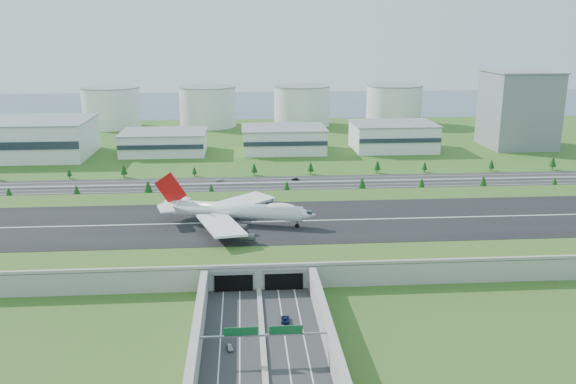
{
  "coord_description": "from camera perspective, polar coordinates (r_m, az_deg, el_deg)",
  "views": [
    {
      "loc": [
        -4.62,
        -241.71,
        86.54
      ],
      "look_at": [
        16.43,
        35.0,
        11.36
      ],
      "focal_mm": 38.0,
      "sensor_mm": 36.0,
      "label": 1
    }
  ],
  "objects": [
    {
      "name": "ground",
      "position": [
        256.78,
        -3.07,
        -4.56
      ],
      "size": [
        1200.0,
        1200.0,
        0.0
      ],
      "primitive_type": "plane",
      "color": "#345219",
      "rests_on": "ground"
    },
    {
      "name": "airfield_deck",
      "position": [
        255.34,
        -3.09,
        -3.7
      ],
      "size": [
        520.0,
        100.0,
        9.2
      ],
      "color": "gray",
      "rests_on": "ground"
    },
    {
      "name": "underpass_road",
      "position": [
        164.85,
        -2.23,
        -15.13
      ],
      "size": [
        38.8,
        120.4,
        8.0
      ],
      "color": "#28282B",
      "rests_on": "ground"
    },
    {
      "name": "sign_gantry_near",
      "position": [
        166.93,
        -2.3,
        -13.33
      ],
      "size": [
        38.7,
        0.7,
        9.8
      ],
      "color": "gray",
      "rests_on": "ground"
    },
    {
      "name": "north_expressway",
      "position": [
        347.67,
        -3.45,
        0.73
      ],
      "size": [
        560.0,
        36.0,
        0.12
      ],
      "primitive_type": "cube",
      "color": "#28282B",
      "rests_on": "ground"
    },
    {
      "name": "tree_row",
      "position": [
        349.01,
        0.67,
        1.58
      ],
      "size": [
        501.99,
        48.7,
        8.5
      ],
      "color": "#3D2819",
      "rests_on": "ground"
    },
    {
      "name": "hangar_west",
      "position": [
        463.59,
        -25.27,
        4.52
      ],
      "size": [
        120.0,
        60.0,
        25.0
      ],
      "primitive_type": "cube",
      "color": "silver",
      "rests_on": "ground"
    },
    {
      "name": "hangar_mid_a",
      "position": [
        442.37,
        -11.51,
        4.56
      ],
      "size": [
        58.0,
        42.0,
        15.0
      ],
      "primitive_type": "cube",
      "color": "silver",
      "rests_on": "ground"
    },
    {
      "name": "hangar_mid_b",
      "position": [
        439.71,
        -0.42,
        4.93
      ],
      "size": [
        58.0,
        42.0,
        17.0
      ],
      "primitive_type": "cube",
      "color": "silver",
      "rests_on": "ground"
    },
    {
      "name": "hangar_mid_c",
      "position": [
        452.02,
        9.79,
        5.12
      ],
      "size": [
        58.0,
        42.0,
        19.0
      ],
      "primitive_type": "cube",
      "color": "silver",
      "rests_on": "ground"
    },
    {
      "name": "office_tower",
      "position": [
        485.87,
        20.77,
        7.21
      ],
      "size": [
        46.0,
        46.0,
        55.0
      ],
      "primitive_type": "cube",
      "color": "slate",
      "rests_on": "ground"
    },
    {
      "name": "fuel_tank_a",
      "position": [
        567.86,
        -16.18,
        7.58
      ],
      "size": [
        50.0,
        50.0,
        35.0
      ],
      "primitive_type": "cylinder",
      "color": "white",
      "rests_on": "ground"
    },
    {
      "name": "fuel_tank_b",
      "position": [
        556.84,
        -7.52,
        7.91
      ],
      "size": [
        50.0,
        50.0,
        35.0
      ],
      "primitive_type": "cylinder",
      "color": "white",
      "rests_on": "ground"
    },
    {
      "name": "fuel_tank_c",
      "position": [
        558.69,
        1.31,
        8.06
      ],
      "size": [
        50.0,
        50.0,
        35.0
      ],
      "primitive_type": "cylinder",
      "color": "white",
      "rests_on": "ground"
    },
    {
      "name": "fuel_tank_d",
      "position": [
        573.28,
        9.88,
        8.02
      ],
      "size": [
        50.0,
        50.0,
        35.0
      ],
      "primitive_type": "cylinder",
      "color": "white",
      "rests_on": "ground"
    },
    {
      "name": "bay_water",
      "position": [
        726.89,
        -4.0,
        8.29
      ],
      "size": [
        1200.0,
        260.0,
        0.06
      ],
      "primitive_type": "cube",
      "color": "#334961",
      "rests_on": "ground"
    },
    {
      "name": "boeing_747",
      "position": [
        250.69,
        -4.92,
        -1.73
      ],
      "size": [
        66.75,
        62.31,
        21.06
      ],
      "rotation": [
        0.0,
        0.0,
        -0.26
      ],
      "color": "white",
      "rests_on": "airfield_deck"
    },
    {
      "name": "car_0",
      "position": [
        175.0,
        -5.47,
        -14.24
      ],
      "size": [
        2.62,
        4.5,
        1.44
      ],
      "primitive_type": "imported",
      "rotation": [
        0.0,
        0.0,
        0.23
      ],
      "color": "#A2A2A6",
      "rests_on": "ground"
    },
    {
      "name": "car_2",
      "position": [
        188.98,
        -0.26,
        -11.81
      ],
      "size": [
        2.72,
        5.36,
        1.45
      ],
      "primitive_type": "imported",
      "rotation": [
        0.0,
        0.0,
        3.08
      ],
      "color": "#0D1641",
      "rests_on": "ground"
    },
    {
      "name": "car_5",
      "position": [
        355.55,
        0.69,
        1.21
      ],
      "size": [
        4.55,
        3.13,
        1.42
      ],
      "primitive_type": "imported",
      "rotation": [
        0.0,
        0.0,
        -1.99
      ],
      "color": "black",
      "rests_on": "ground"
    },
    {
      "name": "car_7",
      "position": [
        356.14,
        -6.48,
        1.13
      ],
      "size": [
        4.75,
        2.4,
        1.32
      ],
      "primitive_type": "imported",
      "rotation": [
        0.0,
        0.0,
        -1.45
      ],
      "color": "silver",
      "rests_on": "ground"
    }
  ]
}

